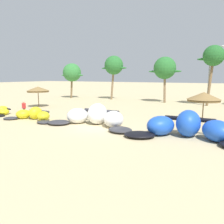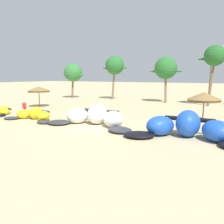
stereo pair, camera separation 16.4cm
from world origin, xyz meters
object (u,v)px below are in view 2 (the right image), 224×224
Objects in this scene: kite_center at (187,128)px; beach_umbrella_near_van at (39,89)px; palm_left at (115,66)px; lamppost_west at (212,72)px; beach_umbrella_middle at (204,97)px; palm_left_of_gap at (166,68)px; palm_center_left at (215,57)px; person_near_kites at (25,109)px; kite_left at (34,115)px; kite_left_of_center at (95,117)px; palm_leftmost at (73,73)px; kite_far_left at (1,111)px.

beach_umbrella_near_van is (-20.66, 6.33, 1.71)m from kite_center.
palm_left is 15.88m from lamppost_west.
lamppost_west is at bearing 90.81° from kite_center.
palm_left is at bearing 128.94° from kite_center.
beach_umbrella_middle is 15.43m from palm_left_of_gap.
beach_umbrella_middle reaches higher than kite_center.
beach_umbrella_near_van is at bearing -149.27° from palm_center_left.
beach_umbrella_near_van reaches higher than kite_center.
palm_left_of_gap is (9.75, 19.15, 4.61)m from person_near_kites.
palm_left_of_gap reaches higher than kite_left.
kite_left_of_center is 0.99× the size of palm_center_left.
palm_leftmost is 8.48m from palm_left.
kite_left_of_center is at bearing -66.84° from palm_left.
lamppost_west reaches higher than beach_umbrella_middle.
beach_umbrella_middle is 0.36× the size of palm_center_left.
palm_left is (4.20, 19.64, 5.72)m from kite_far_left.
kite_far_left is at bearing -177.42° from person_near_kites.
beach_umbrella_middle is 27.68m from palm_leftmost.
kite_center is 21.67m from beach_umbrella_near_van.
beach_umbrella_near_van is at bearing 162.97° from kite_center.
palm_left reaches higher than person_near_kites.
lamppost_west is at bearing 34.50° from beach_umbrella_near_van.
kite_left is 1.96× the size of beach_umbrella_middle.
palm_center_left reaches higher than beach_umbrella_near_van.
person_near_kites is 0.19× the size of palm_center_left.
kite_center is at bearing -0.85° from kite_far_left.
person_near_kites is 25.43m from palm_center_left.
kite_center reaches higher than kite_far_left.
lamppost_west is (20.02, 20.02, 4.51)m from kite_far_left.
lamppost_west reaches higher than kite_left_of_center.
kite_left_of_center is at bearing -92.60° from palm_left_of_gap.
beach_umbrella_near_van is at bearing -108.46° from palm_left.
kite_left is 14.37m from kite_center.
palm_left is at bearing 94.92° from kite_left.
beach_umbrella_near_van is 0.99× the size of beach_umbrella_middle.
palm_leftmost is at bearing 102.59° from kite_far_left.
lamppost_west is at bearing 92.53° from beach_umbrella_middle.
beach_umbrella_near_van is at bearing -73.03° from palm_leftmost.
kite_center is at bearing -92.97° from beach_umbrella_middle.
palm_left_of_gap is (7.48, 20.01, 4.95)m from kite_left.
kite_center is (7.76, -0.41, 0.02)m from kite_left_of_center.
kite_left_of_center reaches higher than kite_far_left.
kite_left_of_center is 10.16m from beach_umbrella_middle.
lamppost_west is (16.34, 19.86, 4.02)m from person_near_kites.
palm_left is (-1.75, 20.33, 5.58)m from kite_left.
beach_umbrella_near_van reaches higher than person_near_kites.
kite_left is at bearing -46.85° from beach_umbrella_near_van.
palm_left is at bearing 140.40° from beach_umbrella_middle.
palm_left_of_gap is (17.50, 1.08, 0.58)m from palm_leftmost.
kite_far_left is 1.55× the size of beach_umbrella_near_van.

